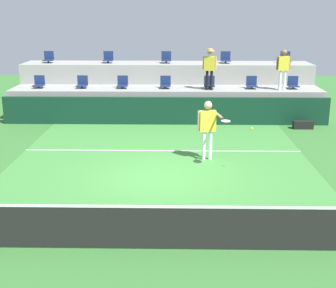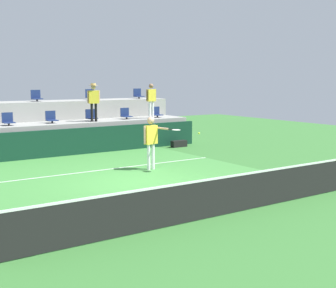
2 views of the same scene
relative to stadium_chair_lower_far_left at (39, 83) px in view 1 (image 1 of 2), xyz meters
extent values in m
plane|color=#336B2D|center=(5.35, -7.23, -1.46)|extent=(40.00, 40.00, 0.00)
cube|color=#3D7F38|center=(5.35, -6.23, -1.46)|extent=(9.00, 10.00, 0.01)
cube|color=white|center=(5.35, -4.83, -1.46)|extent=(9.00, 0.06, 0.00)
cube|color=black|center=(5.35, -11.23, -1.01)|extent=(10.40, 0.01, 0.87)
cube|color=white|center=(5.35, -11.23, -0.57)|extent=(10.40, 0.02, 0.05)
cube|color=#0F3323|center=(5.35, -1.23, -0.91)|extent=(13.00, 0.16, 1.10)
cube|color=gray|center=(5.35, 0.07, -0.84)|extent=(13.00, 1.80, 1.25)
cube|color=gray|center=(5.35, 1.87, -0.41)|extent=(13.00, 1.80, 2.10)
cylinder|color=#2D2D33|center=(0.00, -0.08, -0.16)|extent=(0.08, 0.08, 0.10)
cube|color=navy|center=(0.00, -0.08, -0.09)|extent=(0.44, 0.40, 0.04)
cube|color=navy|center=(0.00, 0.10, 0.12)|extent=(0.44, 0.04, 0.38)
cylinder|color=#2D2D33|center=(1.83, -0.08, -0.16)|extent=(0.08, 0.08, 0.10)
cube|color=navy|center=(1.83, -0.08, -0.09)|extent=(0.44, 0.40, 0.04)
cube|color=navy|center=(1.83, 0.10, 0.12)|extent=(0.44, 0.04, 0.38)
cylinder|color=#2D2D33|center=(3.53, -0.08, -0.16)|extent=(0.08, 0.08, 0.10)
cube|color=navy|center=(3.53, -0.08, -0.09)|extent=(0.44, 0.40, 0.04)
cube|color=navy|center=(3.53, 0.10, 0.12)|extent=(0.44, 0.04, 0.38)
cylinder|color=#2D2D33|center=(5.33, -0.08, -0.16)|extent=(0.08, 0.08, 0.10)
cube|color=navy|center=(5.33, -0.08, -0.09)|extent=(0.44, 0.40, 0.04)
cube|color=navy|center=(5.33, 0.10, 0.12)|extent=(0.44, 0.04, 0.38)
cylinder|color=#2D2D33|center=(7.17, -0.08, -0.16)|extent=(0.08, 0.08, 0.10)
cube|color=navy|center=(7.17, -0.08, -0.09)|extent=(0.44, 0.40, 0.04)
cube|color=navy|center=(7.17, 0.10, 0.12)|extent=(0.44, 0.04, 0.38)
cylinder|color=#2D2D33|center=(8.94, -0.08, -0.16)|extent=(0.08, 0.08, 0.10)
cube|color=navy|center=(8.94, -0.08, -0.09)|extent=(0.44, 0.40, 0.04)
cube|color=navy|center=(8.94, 0.10, 0.12)|extent=(0.44, 0.04, 0.38)
cylinder|color=#2D2D33|center=(10.66, -0.08, -0.16)|extent=(0.08, 0.08, 0.10)
cube|color=navy|center=(10.66, -0.08, -0.09)|extent=(0.44, 0.40, 0.04)
cube|color=navy|center=(10.66, 0.10, 0.12)|extent=(0.44, 0.04, 0.38)
cylinder|color=#2D2D33|center=(-0.02, 1.72, 0.69)|extent=(0.08, 0.08, 0.10)
cube|color=navy|center=(-0.02, 1.72, 0.76)|extent=(0.44, 0.40, 0.04)
cube|color=navy|center=(-0.02, 1.90, 0.97)|extent=(0.44, 0.04, 0.38)
cylinder|color=#2D2D33|center=(2.69, 1.72, 0.69)|extent=(0.08, 0.08, 0.10)
cube|color=navy|center=(2.69, 1.72, 0.76)|extent=(0.44, 0.40, 0.04)
cube|color=navy|center=(2.69, 1.90, 0.97)|extent=(0.44, 0.04, 0.38)
cylinder|color=#2D2D33|center=(5.32, 1.72, 0.69)|extent=(0.08, 0.08, 0.10)
cube|color=navy|center=(5.32, 1.72, 0.76)|extent=(0.44, 0.40, 0.04)
cube|color=navy|center=(5.32, 1.90, 0.97)|extent=(0.44, 0.04, 0.38)
cylinder|color=#2D2D33|center=(8.00, 1.72, 0.69)|extent=(0.08, 0.08, 0.10)
cube|color=navy|center=(8.00, 1.72, 0.76)|extent=(0.44, 0.40, 0.04)
cube|color=navy|center=(8.00, 1.90, 0.97)|extent=(0.44, 0.04, 0.38)
cylinder|color=#2D2D33|center=(10.69, 1.72, 0.69)|extent=(0.08, 0.08, 0.10)
cube|color=navy|center=(10.69, 1.72, 0.76)|extent=(0.44, 0.40, 0.04)
cube|color=navy|center=(10.69, 1.90, 0.97)|extent=(0.44, 0.04, 0.38)
cylinder|color=white|center=(6.64, -5.72, -1.01)|extent=(0.13, 0.13, 0.90)
cylinder|color=white|center=(6.85, -5.68, -1.01)|extent=(0.13, 0.13, 0.90)
cube|color=yellow|center=(6.74, -5.70, -0.25)|extent=(0.51, 0.27, 0.64)
sphere|color=tan|center=(6.74, -5.70, 0.24)|extent=(0.28, 0.28, 0.24)
cylinder|color=tan|center=(6.47, -5.75, -0.23)|extent=(0.08, 0.08, 0.60)
cylinder|color=tan|center=(7.07, -5.93, -0.03)|extent=(0.17, 0.57, 0.07)
cylinder|color=black|center=(7.14, -6.31, -0.03)|extent=(0.08, 0.26, 0.04)
ellipsoid|color=silver|center=(7.19, -6.58, -0.03)|extent=(0.31, 0.36, 0.03)
cylinder|color=black|center=(7.04, -0.36, 0.18)|extent=(0.13, 0.13, 0.80)
cylinder|color=black|center=(7.22, -0.40, 0.18)|extent=(0.13, 0.13, 0.80)
cube|color=yellow|center=(7.13, -0.38, 0.86)|extent=(0.46, 0.27, 0.56)
sphere|color=tan|center=(7.13, -0.38, 1.30)|extent=(0.26, 0.26, 0.22)
cylinder|color=tan|center=(6.89, -0.33, 0.88)|extent=(0.08, 0.08, 0.53)
cylinder|color=tan|center=(7.38, -0.44, 0.88)|extent=(0.08, 0.08, 0.53)
cylinder|color=tan|center=(7.13, -0.38, 1.37)|extent=(0.46, 0.46, 0.01)
cylinder|color=tan|center=(7.13, -0.38, 1.42)|extent=(0.27, 0.27, 0.09)
cylinder|color=white|center=(10.02, -0.39, 0.19)|extent=(0.12, 0.12, 0.81)
cylinder|color=white|center=(10.20, -0.38, 0.19)|extent=(0.12, 0.12, 0.81)
cube|color=yellow|center=(10.11, -0.38, 0.88)|extent=(0.45, 0.21, 0.57)
sphere|color=#846047|center=(10.11, -0.38, 1.32)|extent=(0.24, 0.24, 0.22)
cylinder|color=#846047|center=(9.86, -0.40, 0.90)|extent=(0.08, 0.08, 0.54)
cylinder|color=#846047|center=(10.36, -0.36, 0.90)|extent=(0.08, 0.08, 0.54)
sphere|color=#CCE033|center=(7.88, -6.93, -0.15)|extent=(0.07, 0.07, 0.07)
cube|color=black|center=(10.70, -1.84, -1.31)|extent=(0.76, 0.28, 0.30)
camera|label=1|loc=(5.81, -19.17, 3.01)|focal=49.13mm
camera|label=2|loc=(-1.63, -19.05, 1.64)|focal=49.62mm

